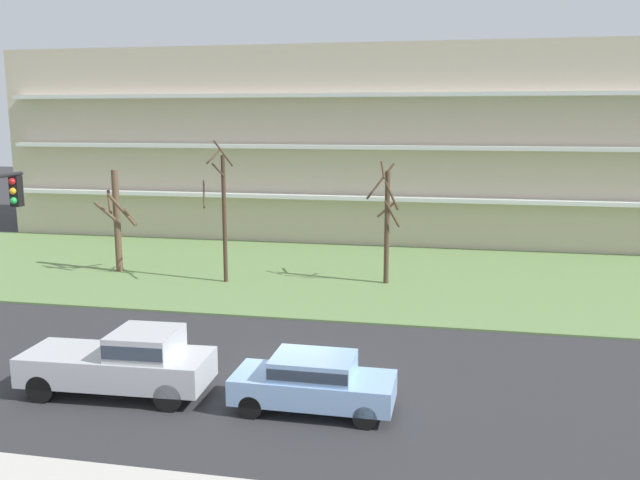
# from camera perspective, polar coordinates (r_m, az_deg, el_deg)

# --- Properties ---
(ground) EXTENTS (160.00, 160.00, 0.00)m
(ground) POSITION_cam_1_polar(r_m,az_deg,el_deg) (20.93, -2.30, -11.84)
(ground) COLOR #2D2D30
(grass_lawn_strip) EXTENTS (80.00, 16.00, 0.08)m
(grass_lawn_strip) POSITION_cam_1_polar(r_m,az_deg,el_deg) (34.07, 3.24, -3.01)
(grass_lawn_strip) COLOR #66844C
(grass_lawn_strip) RESTS_ON ground
(apartment_building) EXTENTS (49.98, 12.12, 12.35)m
(apartment_building) POSITION_cam_1_polar(r_m,az_deg,el_deg) (46.67, 5.69, 8.18)
(apartment_building) COLOR beige
(apartment_building) RESTS_ON ground
(tree_far_left) EXTENTS (2.04, 1.87, 5.32)m
(tree_far_left) POSITION_cam_1_polar(r_m,az_deg,el_deg) (35.74, -16.90, 1.68)
(tree_far_left) COLOR brown
(tree_far_left) RESTS_ON ground
(tree_left) EXTENTS (1.85, 1.93, 6.92)m
(tree_left) POSITION_cam_1_polar(r_m,az_deg,el_deg) (32.23, -8.30, 2.33)
(tree_left) COLOR #423023
(tree_left) RESTS_ON ground
(tree_center) EXTENTS (1.71, 1.71, 5.94)m
(tree_center) POSITION_cam_1_polar(r_m,az_deg,el_deg) (31.87, 5.71, 1.60)
(tree_center) COLOR #4C3828
(tree_center) RESTS_ON ground
(pickup_silver_near_left) EXTENTS (5.48, 2.22, 1.95)m
(pickup_silver_near_left) POSITION_cam_1_polar(r_m,az_deg,el_deg) (20.34, -16.31, -9.87)
(pickup_silver_near_left) COLOR #B7BABF
(pickup_silver_near_left) RESTS_ON ground
(sedan_blue_center_left) EXTENTS (4.41, 1.83, 1.57)m
(sedan_blue_center_left) POSITION_cam_1_polar(r_m,az_deg,el_deg) (18.58, -0.56, -11.88)
(sedan_blue_center_left) COLOR #8CB2E0
(sedan_blue_center_left) RESTS_ON ground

